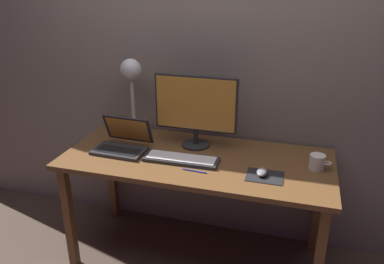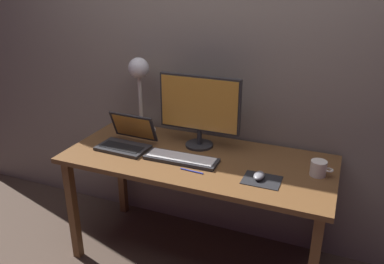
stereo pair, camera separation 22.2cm
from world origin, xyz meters
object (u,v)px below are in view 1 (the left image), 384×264
Objects in this scene: laptop at (124,140)px; mouse at (262,172)px; pen at (195,171)px; monitor at (196,107)px; keyboard_main at (181,159)px; coffee_mug at (317,162)px; desk_lamp at (131,83)px.

laptop reaches higher than mouse.
mouse reaches higher than pen.
mouse is (0.45, -0.28, -0.24)m from monitor.
mouse is (0.87, -0.11, -0.04)m from laptop.
coffee_mug is (0.76, 0.12, 0.03)m from keyboard_main.
keyboard_main is 0.41m from laptop.
laptop is 2.34× the size of pen.
pen is (0.11, -0.11, -0.01)m from keyboard_main.
coffee_mug is (1.16, 0.05, -0.01)m from laptop.
keyboard_main is 0.64m from desk_lamp.
desk_lamp reaches higher than monitor.
monitor is 0.47m from desk_lamp.
keyboard_main is at bearing -171.16° from coffee_mug.
monitor is 1.58× the size of laptop.
pen is at bearing -18.55° from laptop.
keyboard_main is 0.86× the size of desk_lamp.
laptop is (-0.40, 0.07, 0.04)m from keyboard_main.
keyboard_main is at bearing -95.35° from monitor.
monitor is at bearing 84.65° from keyboard_main.
mouse is 0.79× the size of coffee_mug.
keyboard_main is 0.48m from mouse.
mouse is 0.69× the size of pen.
desk_lamp reaches higher than keyboard_main.
monitor reaches higher than mouse.
desk_lamp is at bearing 142.95° from pen.
mouse is at bearing 9.52° from pen.
desk_lamp is (-0.43, 0.31, 0.35)m from keyboard_main.
monitor is 0.78m from coffee_mug.
pen is (0.51, -0.17, -0.05)m from laptop.
monitor reaches higher than coffee_mug.
mouse reaches higher than keyboard_main.
coffee_mug is (1.19, -0.19, -0.32)m from desk_lamp.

